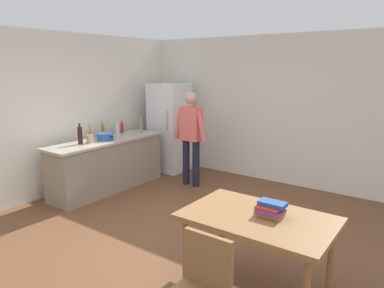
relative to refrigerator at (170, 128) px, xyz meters
name	(u,v)px	position (x,y,z in m)	size (l,w,h in m)	color
ground_plane	(166,237)	(1.90, -2.40, -0.90)	(14.00, 14.00, 0.00)	brown
wall_back	(268,109)	(1.90, 0.60, 0.45)	(6.40, 0.12, 2.70)	silver
wall_left	(53,115)	(-0.70, -2.20, 0.45)	(0.12, 5.60, 2.70)	silver
kitchen_counter	(108,164)	(-0.10, -1.60, -0.45)	(0.64, 2.20, 0.90)	gray
refrigerator	(170,128)	(0.00, 0.00, 0.00)	(0.70, 0.67, 1.80)	white
person	(191,133)	(0.95, -0.55, 0.08)	(0.70, 0.22, 1.70)	#1E1E2D
dining_table	(258,224)	(3.30, -2.70, -0.23)	(1.40, 0.90, 0.75)	olive
chair	(200,287)	(3.30, -3.67, -0.37)	(0.42, 0.42, 0.91)	olive
cooking_pot	(105,136)	(-0.09, -1.63, 0.06)	(0.40, 0.28, 0.12)	#285193
utensil_jar	(90,138)	(-0.10, -1.94, 0.08)	(0.11, 0.11, 0.32)	tan
bottle_vinegar_tall	(141,125)	(-0.12, -0.71, 0.14)	(0.06, 0.06, 0.32)	gray
bottle_wine_dark	(80,135)	(-0.16, -2.09, 0.15)	(0.08, 0.08, 0.34)	black
bottle_sauce_red	(122,128)	(-0.34, -1.00, 0.10)	(0.06, 0.06, 0.24)	#B22319
bottle_oil_amber	(103,131)	(-0.30, -1.49, 0.12)	(0.06, 0.06, 0.28)	#996619
bottle_water_clear	(117,129)	(-0.18, -1.27, 0.13)	(0.07, 0.07, 0.30)	silver
book_stack	(270,209)	(3.39, -2.63, -0.08)	(0.27, 0.20, 0.14)	orange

